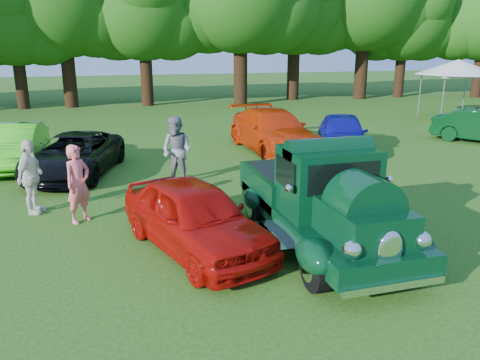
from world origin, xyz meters
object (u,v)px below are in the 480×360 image
object	(u,v)px
red_convertible	(195,217)
spectator_grey	(177,151)
back_car_orange	(273,131)
back_car_black	(74,155)
spectator_white	(30,177)
back_car_lime	(16,146)
back_car_blue	(342,134)
hero_pickup	(321,202)
spectator_pink	(78,184)
canopy_tent	(458,68)

from	to	relation	value
red_convertible	spectator_grey	distance (m)	4.66
back_car_orange	back_car_black	bearing A→B (deg)	-169.67
back_car_black	spectator_white	xyz separation A→B (m)	(-0.81, -3.37, 0.25)
back_car_black	spectator_grey	xyz separation A→B (m)	(2.88, -1.86, 0.34)
back_car_lime	back_car_black	size ratio (longest dim) A/B	0.91
back_car_lime	spectator_white	xyz separation A→B (m)	(1.09, -4.99, 0.20)
back_car_lime	back_car_blue	distance (m)	11.35
spectator_grey	back_car_blue	bearing A→B (deg)	66.12
back_car_orange	spectator_white	world-z (taller)	spectator_white
spectator_white	hero_pickup	bearing A→B (deg)	-101.99
back_car_lime	spectator_white	distance (m)	5.11
back_car_orange	spectator_pink	distance (m)	8.91
spectator_grey	canopy_tent	xyz separation A→B (m)	(16.16, 7.97, 1.79)
back_car_lime	back_car_black	world-z (taller)	back_car_lime
hero_pickup	spectator_grey	bearing A→B (deg)	112.38
back_car_blue	spectator_pink	distance (m)	10.26
red_convertible	back_car_blue	world-z (taller)	back_car_blue
back_car_lime	back_car_blue	world-z (taller)	back_car_blue
back_car_lime	spectator_pink	bearing A→B (deg)	-65.75
back_car_blue	spectator_white	size ratio (longest dim) A/B	2.40
hero_pickup	back_car_black	bearing A→B (deg)	125.72
back_car_orange	spectator_grey	size ratio (longest dim) A/B	2.73
red_convertible	spectator_pink	world-z (taller)	spectator_pink
spectator_grey	spectator_white	xyz separation A→B (m)	(-3.69, -1.51, -0.08)
back_car_blue	hero_pickup	bearing A→B (deg)	-96.73
back_car_blue	spectator_pink	bearing A→B (deg)	-128.26
back_car_lime	spectator_pink	xyz separation A→B (m)	(2.18, -5.86, 0.20)
back_car_lime	spectator_grey	bearing A→B (deg)	-32.15
back_car_blue	red_convertible	bearing A→B (deg)	-110.38
red_convertible	back_car_black	size ratio (longest dim) A/B	0.88
red_convertible	back_car_blue	bearing A→B (deg)	27.16
back_car_lime	hero_pickup	bearing A→B (deg)	-47.31
back_car_lime	back_car_orange	distance (m)	8.96
spectator_grey	back_car_lime	bearing A→B (deg)	-169.61
back_car_blue	spectator_pink	world-z (taller)	spectator_pink
back_car_black	spectator_grey	bearing A→B (deg)	-15.60
back_car_lime	canopy_tent	world-z (taller)	canopy_tent
spectator_grey	canopy_tent	distance (m)	18.10
back_car_orange	spectator_grey	xyz separation A→B (m)	(-4.18, -3.40, 0.20)
spectator_grey	hero_pickup	bearing A→B (deg)	-21.23
red_convertible	back_car_black	bearing A→B (deg)	92.86
spectator_white	canopy_tent	distance (m)	22.07
red_convertible	spectator_white	distance (m)	4.55
spectator_grey	spectator_white	size ratio (longest dim) A/B	1.09
back_car_lime	canopy_tent	distance (m)	21.51
red_convertible	back_car_orange	bearing A→B (deg)	42.23
back_car_lime	back_car_black	bearing A→B (deg)	-36.62
back_car_lime	spectator_grey	distance (m)	5.91
back_car_lime	spectator_pink	size ratio (longest dim) A/B	2.36
spectator_pink	spectator_grey	bearing A→B (deg)	-0.96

